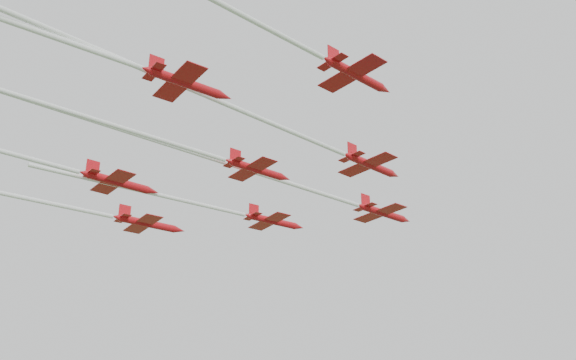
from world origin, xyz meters
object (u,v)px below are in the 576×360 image
Objects in this scene: jet_row2_left at (225,210)px; jet_row3_right at (258,23)px; jet_lead at (299,186)px; jet_row3_left at (57,205)px; jet_row3_mid at (126,129)px; jet_row4_right at (3,19)px; jet_row2_right at (270,122)px.

jet_row3_right is at bearing -24.95° from jet_row2_left.
jet_row3_left is at bearing -132.50° from jet_lead.
jet_row2_left is 26.90m from jet_row3_mid.
jet_row3_left is 1.08× the size of jet_row3_right.
jet_row3_right reaches higher than jet_row4_right.
jet_row3_mid is at bearing -84.50° from jet_lead.
jet_row2_right is at bearing 95.12° from jet_row4_right.
jet_row3_right is at bearing 3.88° from jet_row3_left.
jet_row2_left is 42.77m from jet_row3_right.
jet_row3_right is at bearing -43.70° from jet_row2_right.
jet_row3_left is 43.01m from jet_row4_right.
jet_lead reaches higher than jet_row4_right.
jet_row2_left is at bearing -150.55° from jet_lead.
jet_row3_mid is (7.16, -25.92, 0.69)m from jet_row2_left.
jet_row3_mid is 1.01× the size of jet_row4_right.
jet_lead is 36.95m from jet_row3_left.
jet_row3_left is 0.90× the size of jet_row4_right.
jet_row3_right is (10.53, -15.45, 0.67)m from jet_row2_right.
jet_lead is 29.46m from jet_row3_mid.
jet_row2_left is at bearing 59.88° from jet_row3_left.
jet_row2_right is (7.95, -17.46, 0.51)m from jet_lead.
jet_row3_mid reaches higher than jet_row3_left.
jet_row3_mid is (-4.85, -29.02, -1.37)m from jet_lead.
jet_row3_left is (-19.10, -16.74, 0.00)m from jet_row2_left.
jet_row3_left reaches higher than jet_row2_left.
jet_row2_left is 47.42m from jet_row4_right.
jet_row2_right reaches higher than jet_row3_mid.
jet_row2_left is at bearing 123.75° from jet_row4_right.
jet_row3_right is at bearing 6.80° from jet_row3_mid.
jet_row3_right is 23.86m from jet_row4_right.
jet_row2_right is (19.96, -14.37, 2.57)m from jet_row2_left.
jet_lead is 1.60× the size of jet_row2_left.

